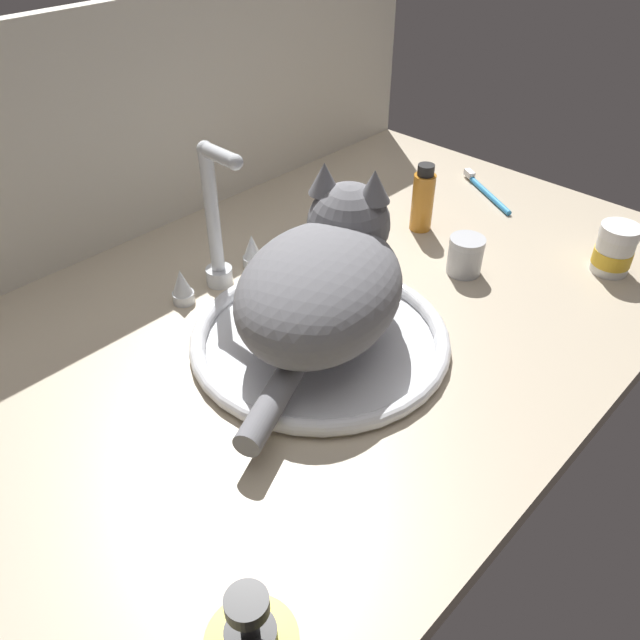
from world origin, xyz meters
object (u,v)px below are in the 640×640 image
object	(u,v)px
pill_bottle	(614,250)
metal_jar	(465,255)
faucet	(217,236)
toothbrush	(485,191)
amber_bottle	(423,200)
sink_basin	(320,338)
cat	(326,276)

from	to	relation	value
pill_bottle	metal_jar	bearing A→B (deg)	134.63
faucet	metal_jar	bearing A→B (deg)	-41.20
toothbrush	faucet	bearing A→B (deg)	166.85
pill_bottle	faucet	bearing A→B (deg)	137.22
metal_jar	pill_bottle	bearing A→B (deg)	-45.37
metal_jar	toothbrush	bearing A→B (deg)	25.09
faucet	amber_bottle	bearing A→B (deg)	-18.34
sink_basin	amber_bottle	xyz separation A→B (cm)	(34.55, 9.02, 4.56)
faucet	toothbrush	xyz separation A→B (cm)	(53.71, -12.55, -7.73)
faucet	pill_bottle	distance (cm)	60.23
faucet	amber_bottle	xyz separation A→B (cm)	(34.55, -11.45, -2.87)
pill_bottle	amber_bottle	distance (cm)	30.90
faucet	sink_basin	bearing A→B (deg)	-90.00
pill_bottle	amber_bottle	size ratio (longest dim) A/B	0.67
faucet	pill_bottle	size ratio (longest dim) A/B	2.86
cat	amber_bottle	bearing A→B (deg)	14.01
sink_basin	cat	world-z (taller)	cat
faucet	amber_bottle	distance (cm)	36.51
metal_jar	amber_bottle	xyz separation A→B (cm)	(6.50, 13.11, 2.48)
amber_bottle	metal_jar	bearing A→B (deg)	-116.36
sink_basin	cat	bearing A→B (deg)	23.61
pill_bottle	cat	bearing A→B (deg)	153.15
cat	toothbrush	xyz separation A→B (cm)	(51.60, 7.00, -8.78)
metal_jar	amber_bottle	bearing A→B (deg)	63.64
faucet	pill_bottle	world-z (taller)	faucet
faucet	amber_bottle	size ratio (longest dim) A/B	1.92
metal_jar	toothbrush	world-z (taller)	metal_jar
cat	toothbrush	size ratio (longest dim) A/B	2.49
toothbrush	pill_bottle	bearing A→B (deg)	-108.85
sink_basin	toothbrush	xyz separation A→B (cm)	(53.71, 7.92, -0.29)
faucet	toothbrush	distance (cm)	55.70
cat	amber_bottle	size ratio (longest dim) A/B	3.26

